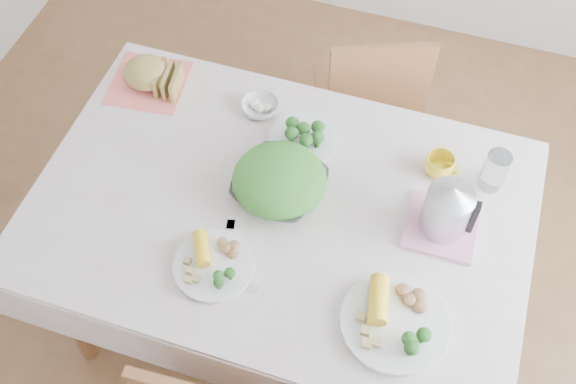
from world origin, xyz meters
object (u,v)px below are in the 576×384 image
(chair_far, at_px, (367,89))
(dinner_plate_right, at_px, (394,323))
(salad_bowl, at_px, (280,186))
(dinner_plate_left, at_px, (214,265))
(yellow_mug, at_px, (439,166))
(electric_kettle, at_px, (449,206))
(dining_table, at_px, (281,266))

(chair_far, bearing_deg, dinner_plate_right, 83.88)
(chair_far, xyz_separation_m, salad_bowl, (-0.11, -0.77, 0.33))
(salad_bowl, relative_size, dinner_plate_left, 1.15)
(yellow_mug, bearing_deg, electric_kettle, -75.95)
(dining_table, bearing_deg, chair_far, 83.64)
(dining_table, xyz_separation_m, chair_far, (0.09, 0.82, 0.09))
(yellow_mug, bearing_deg, salad_bowl, -153.50)
(dining_table, xyz_separation_m, salad_bowl, (-0.02, 0.05, 0.42))
(dinner_plate_left, height_order, electric_kettle, electric_kettle)
(dining_table, relative_size, dinner_plate_left, 6.00)
(dinner_plate_left, height_order, dinner_plate_right, dinner_plate_right)
(chair_far, relative_size, yellow_mug, 9.08)
(chair_far, xyz_separation_m, yellow_mug, (0.34, -0.55, 0.33))
(dining_table, xyz_separation_m, dinner_plate_right, (0.41, -0.27, 0.40))
(dining_table, height_order, chair_far, chair_far)
(salad_bowl, bearing_deg, dining_table, -71.58)
(dinner_plate_left, height_order, yellow_mug, yellow_mug)
(dining_table, bearing_deg, salad_bowl, 108.42)
(dining_table, bearing_deg, dinner_plate_left, -113.76)
(salad_bowl, height_order, dinner_plate_right, salad_bowl)
(dinner_plate_left, relative_size, dinner_plate_right, 0.79)
(dining_table, bearing_deg, yellow_mug, 32.37)
(electric_kettle, bearing_deg, dinner_plate_right, -106.17)
(dinner_plate_right, xyz_separation_m, yellow_mug, (0.01, 0.54, 0.03))
(dinner_plate_left, bearing_deg, yellow_mug, 44.25)
(electric_kettle, bearing_deg, dining_table, -176.77)
(dinner_plate_right, distance_m, electric_kettle, 0.36)
(dining_table, height_order, dinner_plate_left, dinner_plate_left)
(dinner_plate_left, bearing_deg, dining_table, 66.24)
(salad_bowl, distance_m, dinner_plate_left, 0.32)
(dinner_plate_left, xyz_separation_m, electric_kettle, (0.59, 0.33, 0.11))
(dinner_plate_left, bearing_deg, chair_far, 79.27)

